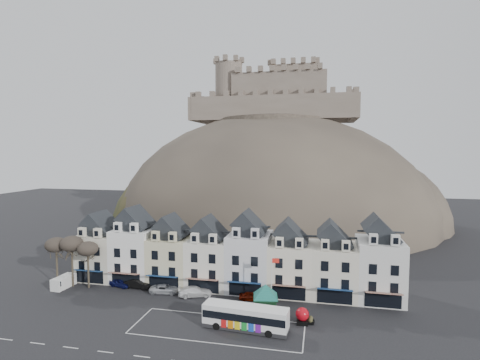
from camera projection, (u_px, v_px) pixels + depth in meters
name	position (u px, v px, depth m)	size (l,w,h in m)	color
ground	(200.00, 331.00, 47.56)	(300.00, 300.00, 0.00)	black
coach_bay_markings	(218.00, 328.00, 48.35)	(22.00, 7.50, 0.01)	silver
townhouse_terrace	(231.00, 256.00, 62.66)	(54.40, 9.35, 11.80)	beige
castle_hill	(275.00, 225.00, 114.46)	(100.00, 76.00, 68.00)	#36302A
castle	(276.00, 96.00, 118.21)	(50.20, 22.20, 22.00)	#685B4F
tree_left_far	(56.00, 245.00, 63.35)	(3.61, 3.61, 8.24)	#322B20
tree_left_mid	(72.00, 244.00, 62.69)	(3.78, 3.78, 8.64)	#322B20
tree_left_near	(88.00, 249.00, 62.11)	(3.43, 3.43, 7.84)	#322B20
bus	(245.00, 316.00, 47.92)	(11.22, 3.51, 3.12)	#262628
bus_shelter	(266.00, 291.00, 52.26)	(6.67, 6.67, 4.30)	black
red_buoy	(302.00, 316.00, 49.52)	(1.76, 1.76, 2.17)	black
flagpole	(272.00, 279.00, 53.97)	(1.10, 0.25, 7.71)	silver
white_van	(64.00, 282.00, 62.60)	(2.03, 4.27, 1.91)	silver
planter_west	(311.00, 319.00, 49.87)	(1.03, 0.71, 0.94)	black
planter_east	(310.00, 321.00, 49.31)	(0.94, 0.62, 0.88)	black
car_navy	(120.00, 283.00, 63.00)	(1.59, 3.94, 1.34)	#0E1247
car_black	(138.00, 284.00, 62.31)	(1.61, 4.62, 1.52)	black
car_silver	(165.00, 289.00, 60.19)	(2.20, 4.70, 1.33)	#BABDC2
car_white	(195.00, 291.00, 58.91)	(2.14, 5.25, 1.52)	white
car_maroon	(252.00, 296.00, 57.23)	(1.53, 3.81, 1.30)	#621205
car_charcoal	(261.00, 294.00, 57.93)	(1.42, 4.08, 1.35)	black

